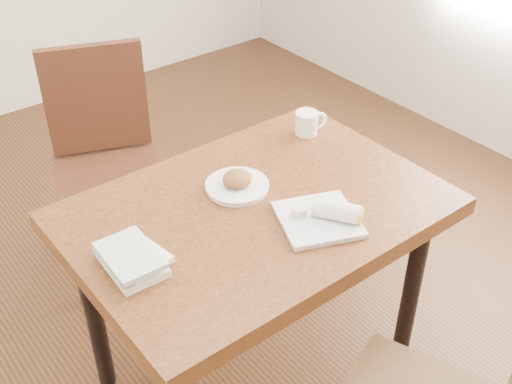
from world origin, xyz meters
TOP-DOWN VIEW (x-y plane):
  - ground at (0.00, 0.00)m, footprint 4.00×5.00m
  - table at (0.00, 0.00)m, footprint 1.11×0.78m
  - chair_far at (-0.08, 0.88)m, footprint 0.54×0.54m
  - plate_scone at (0.01, 0.11)m, footprint 0.20×0.20m
  - coffee_mug at (0.41, 0.23)m, footprint 0.12×0.08m
  - plate_burrito at (0.10, -0.19)m, footprint 0.29×0.29m
  - book_stack at (-0.42, -0.01)m, footprint 0.16×0.21m

SIDE VIEW (x-z plane):
  - ground at x=0.00m, z-range -0.01..0.00m
  - chair_far at x=-0.08m, z-range 0.07..1.03m
  - table at x=0.00m, z-range 0.28..1.03m
  - plate_scone at x=0.01m, z-range 0.74..0.80m
  - plate_burrito at x=0.10m, z-range 0.74..0.81m
  - book_stack at x=-0.42m, z-range 0.75..0.80m
  - coffee_mug at x=0.41m, z-range 0.75..0.83m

